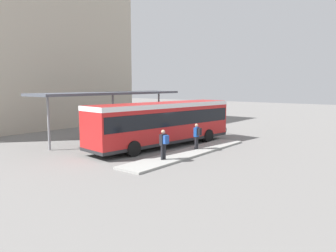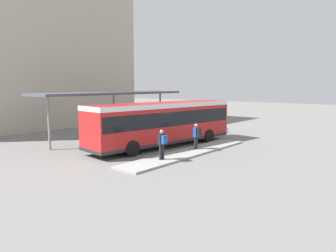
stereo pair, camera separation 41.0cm
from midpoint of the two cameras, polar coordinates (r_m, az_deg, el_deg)
ground_plane at (r=23.11m, az=-0.40°, el=-3.54°), size 120.00×120.00×0.00m
curb_island at (r=20.68m, az=4.16°, el=-4.66°), size 11.19×1.80×0.12m
city_bus at (r=22.85m, az=-0.39°, el=0.90°), size 11.82×3.92×3.06m
pedestrian_waiting at (r=21.39m, az=5.54°, el=-1.51°), size 0.43×0.45×1.67m
pedestrian_companion at (r=18.31m, az=-0.37°, el=-2.91°), size 0.44×0.47×1.69m
bicycle_black at (r=29.64m, az=9.40°, el=-0.57°), size 0.48×1.60×0.69m
bicycle_yellow at (r=29.97m, az=8.31°, el=-0.45°), size 0.48×1.64×0.71m
bicycle_blue at (r=30.24m, az=7.15°, el=-0.32°), size 0.48×1.73×0.75m
station_shelter at (r=26.15m, az=-9.04°, el=5.52°), size 13.32×2.88×3.74m
potted_planter_near_shelter at (r=21.95m, az=-12.38°, el=-2.70°), size 0.71×0.71×1.13m
station_building at (r=39.66m, az=-24.44°, el=12.57°), size 20.57×14.66×16.90m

